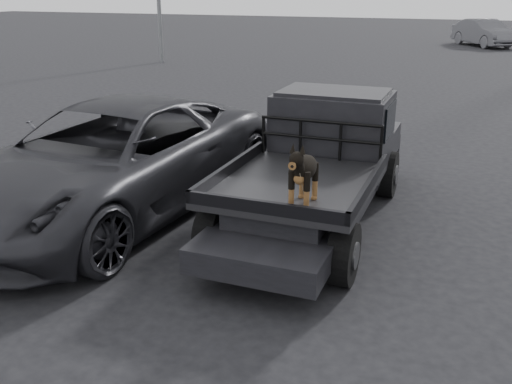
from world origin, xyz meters
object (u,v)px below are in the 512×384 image
at_px(dog, 304,173).
at_px(parked_suv, 112,160).
at_px(flatbed_ute, 315,192).
at_px(distant_car_a, 484,33).

height_order(dog, parked_suv, parked_suv).
relative_size(flatbed_ute, dog, 7.30).
bearing_deg(flatbed_ute, dog, -79.42).
bearing_deg(distant_car_a, parked_suv, -132.46).
xyz_separation_m(dog, distant_car_a, (1.70, 30.58, -0.53)).
bearing_deg(distant_car_a, dog, -126.10).
bearing_deg(parked_suv, dog, -10.82).
distance_m(flatbed_ute, dog, 1.88).
height_order(parked_suv, distant_car_a, parked_suv).
bearing_deg(parked_suv, flatbed_ute, 18.89).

